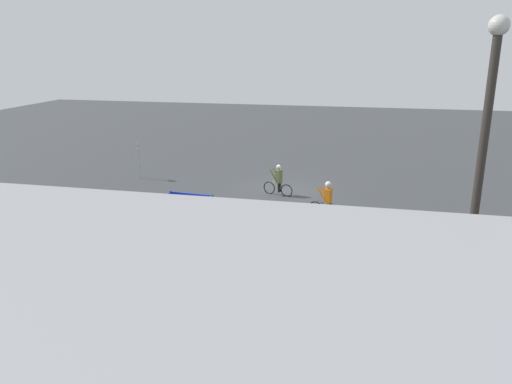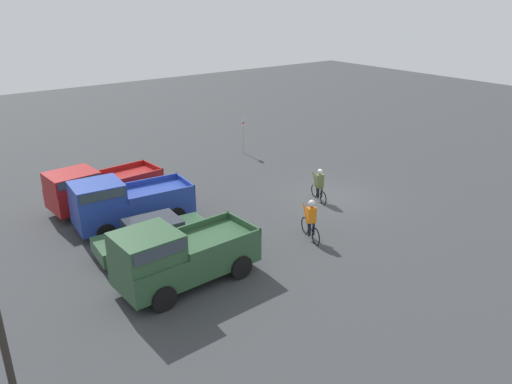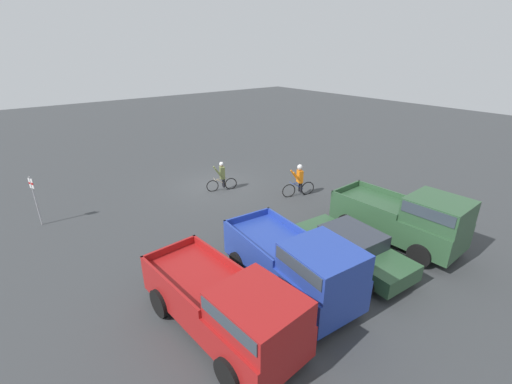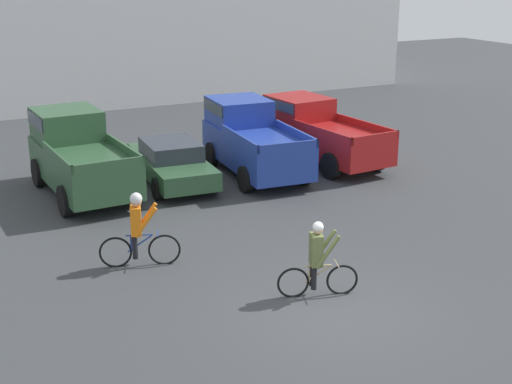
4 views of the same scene
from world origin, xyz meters
name	(u,v)px [view 4 (image 4 of 4)]	position (x,y,z in m)	size (l,w,h in m)	color
ground_plane	(334,311)	(0.00, 0.00, 0.00)	(80.00, 80.00, 0.00)	#383A3D
warehouse_building	(42,31)	(0.00, 28.25, 3.24)	(36.89, 12.50, 6.47)	silver
pickup_truck_0	(78,153)	(-2.64, 10.26, 1.23)	(2.44, 5.20, 2.38)	#2D5133
sedan_0	(171,162)	(0.17, 9.78, 0.70)	(2.23, 4.73, 1.37)	#2D5133
pickup_truck_1	(251,137)	(3.01, 9.77, 1.18)	(2.55, 5.27, 2.30)	#233D9E
pickup_truck_2	(317,130)	(5.74, 9.98, 1.11)	(2.50, 5.46, 2.11)	maroon
cyclist_0	(317,259)	(0.06, 0.78, 0.84)	(1.68, 0.66, 1.70)	black
cyclist_1	(138,228)	(-2.80, 4.01, 0.93)	(1.81, 0.69, 1.82)	black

